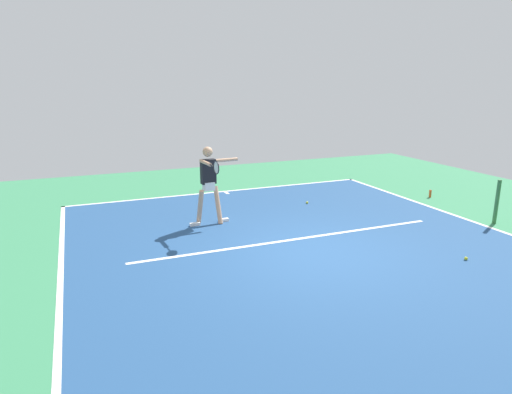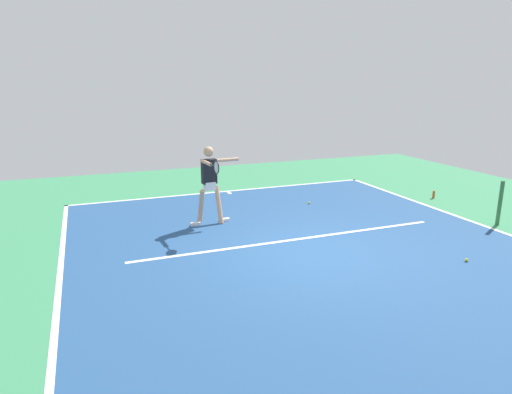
{
  "view_description": "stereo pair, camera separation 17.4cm",
  "coord_description": "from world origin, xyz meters",
  "px_view_note": "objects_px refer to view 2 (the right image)",
  "views": [
    {
      "loc": [
        4.18,
        7.27,
        3.3
      ],
      "look_at": [
        0.67,
        -1.29,
        0.9
      ],
      "focal_mm": 31.3,
      "sensor_mm": 36.0,
      "label": 1
    },
    {
      "loc": [
        4.02,
        7.33,
        3.3
      ],
      "look_at": [
        0.67,
        -1.29,
        0.9
      ],
      "focal_mm": 31.3,
      "sensor_mm": 36.0,
      "label": 2
    }
  ],
  "objects_px": {
    "tennis_ball_by_baseline": "(309,203)",
    "tennis_ball_centre_court": "(466,260)",
    "tennis_player": "(210,180)",
    "net_post": "(500,203)",
    "water_bottle": "(434,194)"
  },
  "relations": [
    {
      "from": "tennis_ball_by_baseline",
      "to": "tennis_ball_centre_court",
      "type": "bearing_deg",
      "value": 100.23
    },
    {
      "from": "tennis_ball_by_baseline",
      "to": "water_bottle",
      "type": "xyz_separation_m",
      "value": [
        -3.69,
        0.74,
        0.08
      ]
    },
    {
      "from": "net_post",
      "to": "tennis_ball_centre_court",
      "type": "height_order",
      "value": "net_post"
    },
    {
      "from": "net_post",
      "to": "tennis_ball_centre_court",
      "type": "distance_m",
      "value": 2.88
    },
    {
      "from": "net_post",
      "to": "water_bottle",
      "type": "xyz_separation_m",
      "value": [
        -0.39,
        -2.53,
        -0.43
      ]
    },
    {
      "from": "tennis_player",
      "to": "tennis_ball_by_baseline",
      "type": "relative_size",
      "value": 28.3
    },
    {
      "from": "tennis_player",
      "to": "tennis_ball_by_baseline",
      "type": "distance_m",
      "value": 3.27
    },
    {
      "from": "tennis_player",
      "to": "tennis_ball_by_baseline",
      "type": "xyz_separation_m",
      "value": [
        -3.02,
        -0.73,
        -1.05
      ]
    },
    {
      "from": "tennis_player",
      "to": "tennis_ball_centre_court",
      "type": "bearing_deg",
      "value": 129.14
    },
    {
      "from": "net_post",
      "to": "tennis_ball_by_baseline",
      "type": "height_order",
      "value": "net_post"
    },
    {
      "from": "tennis_ball_by_baseline",
      "to": "net_post",
      "type": "bearing_deg",
      "value": 135.16
    },
    {
      "from": "water_bottle",
      "to": "net_post",
      "type": "bearing_deg",
      "value": 81.17
    },
    {
      "from": "tennis_player",
      "to": "tennis_ball_by_baseline",
      "type": "height_order",
      "value": "tennis_player"
    },
    {
      "from": "tennis_player",
      "to": "water_bottle",
      "type": "height_order",
      "value": "tennis_player"
    },
    {
      "from": "tennis_ball_centre_court",
      "to": "tennis_ball_by_baseline",
      "type": "bearing_deg",
      "value": -79.77
    }
  ]
}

